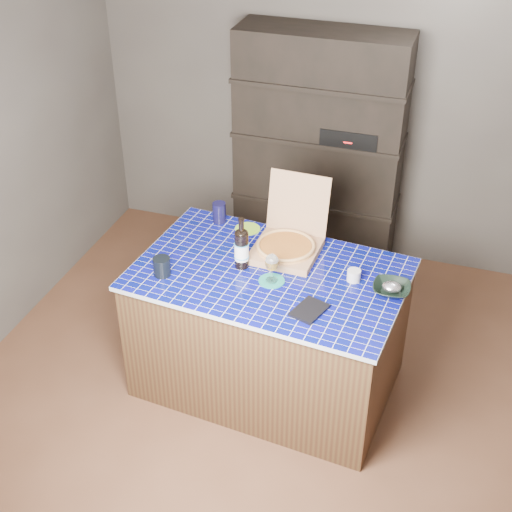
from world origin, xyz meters
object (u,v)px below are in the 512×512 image
(pizza_box, at_px, (287,244))
(wine_glass, at_px, (272,263))
(kitchen_island, at_px, (269,329))
(mead_bottle, at_px, (242,248))
(dvd_case, at_px, (309,310))
(bowl, at_px, (391,289))

(pizza_box, height_order, wine_glass, pizza_box)
(kitchen_island, bearing_deg, mead_bottle, -177.82)
(mead_bottle, relative_size, dvd_case, 1.62)
(dvd_case, bearing_deg, bowl, 56.10)
(pizza_box, bearing_deg, wine_glass, -87.24)
(wine_glass, height_order, bowl, wine_glass)
(kitchen_island, bearing_deg, wine_glass, -59.75)
(kitchen_island, xyz_separation_m, mead_bottle, (-0.17, 0.01, 0.54))
(kitchen_island, distance_m, pizza_box, 0.53)
(dvd_case, bearing_deg, wine_glass, 161.97)
(wine_glass, bearing_deg, mead_bottle, 156.83)
(dvd_case, distance_m, bowl, 0.49)
(wine_glass, bearing_deg, kitchen_island, 115.03)
(pizza_box, distance_m, mead_bottle, 0.31)
(wine_glass, distance_m, bowl, 0.67)
(kitchen_island, distance_m, wine_glass, 0.55)
(kitchen_island, relative_size, mead_bottle, 5.00)
(pizza_box, height_order, bowl, pizza_box)
(kitchen_island, distance_m, mead_bottle, 0.57)
(kitchen_island, height_order, wine_glass, wine_glass)
(mead_bottle, bearing_deg, bowl, 0.97)
(wine_glass, bearing_deg, dvd_case, -36.03)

